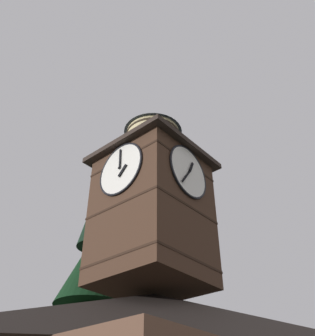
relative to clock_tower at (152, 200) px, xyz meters
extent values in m
pyramid|color=black|center=(-0.56, -0.41, -5.51)|extent=(13.45, 11.51, 2.95)
cube|color=#422B1E|center=(-0.02, -0.02, -1.03)|extent=(4.11, 4.11, 6.01)
cube|color=black|center=(-0.02, -0.02, -3.31)|extent=(4.15, 4.15, 0.10)
cube|color=black|center=(-0.02, -0.02, -1.06)|extent=(4.15, 4.15, 0.10)
cube|color=black|center=(-0.02, -0.02, 1.19)|extent=(4.15, 4.15, 0.10)
cylinder|color=white|center=(-0.02, 2.07, 0.66)|extent=(2.47, 0.10, 2.47)
torus|color=black|center=(-0.02, 2.09, 0.66)|extent=(2.57, 0.10, 2.57)
cube|color=black|center=(-0.14, 2.17, 0.94)|extent=(0.36, 0.04, 0.61)
cube|color=black|center=(0.27, 2.17, 0.25)|extent=(0.65, 0.04, 0.87)
sphere|color=black|center=(-0.02, 2.18, 0.66)|extent=(0.10, 0.10, 0.10)
cylinder|color=white|center=(2.07, -0.02, 0.66)|extent=(0.10, 2.47, 2.47)
torus|color=black|center=(2.09, -0.02, 0.66)|extent=(0.10, 2.57, 2.57)
cube|color=black|center=(2.17, 0.19, 0.44)|extent=(0.04, 0.51, 0.53)
cube|color=black|center=(2.17, 0.00, 1.17)|extent=(0.04, 0.11, 1.01)
sphere|color=black|center=(2.18, -0.02, 0.66)|extent=(0.10, 0.10, 0.10)
cube|color=#2D231E|center=(-0.02, -0.02, 2.10)|extent=(4.81, 4.81, 0.25)
cylinder|color=#D1BC84|center=(-0.02, -0.02, 3.14)|extent=(2.69, 2.69, 1.82)
cylinder|color=#2D2319|center=(-0.02, -0.02, 2.45)|extent=(2.75, 2.75, 0.10)
cylinder|color=#2D2319|center=(-0.02, -0.02, 2.91)|extent=(2.75, 2.75, 0.10)
cylinder|color=#2D2319|center=(-0.02, -0.02, 3.37)|extent=(2.75, 2.75, 0.10)
cylinder|color=#2D2319|center=(-0.02, -0.02, 3.82)|extent=(2.75, 2.75, 0.10)
cone|color=#2D3847|center=(-0.02, -0.02, 4.59)|extent=(2.99, 2.99, 1.09)
sphere|color=#384251|center=(-0.02, -0.02, 5.24)|extent=(0.16, 0.16, 0.16)
cone|color=black|center=(-0.93, -4.82, -4.68)|extent=(5.15, 5.15, 4.02)
cone|color=black|center=(-0.93, -4.82, -1.69)|extent=(3.60, 3.60, 3.94)
cone|color=black|center=(-0.93, -4.82, 1.58)|extent=(2.05, 2.05, 4.43)
ellipsoid|color=black|center=(-2.87, -2.09, 6.78)|extent=(0.23, 0.14, 0.12)
cube|color=black|center=(-2.89, -2.27, 6.78)|extent=(0.18, 0.36, 0.14)
cube|color=black|center=(-2.86, -1.91, 6.78)|extent=(0.18, 0.36, 0.14)
camera|label=1|loc=(11.43, 10.19, -8.94)|focal=41.42mm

